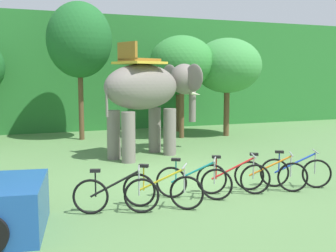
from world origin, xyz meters
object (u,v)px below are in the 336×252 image
(bike_black, at_px, (116,195))
(bike_red, at_px, (233,178))
(elephant, at_px, (150,91))
(tree_center_left, at_px, (227,66))
(bike_blue, at_px, (295,172))
(tree_center, at_px, (79,40))
(bike_yellow, at_px, (162,190))
(bike_teal, at_px, (194,182))
(tree_left, at_px, (179,69))
(tree_center_right, at_px, (182,62))
(bike_orange, at_px, (271,175))

(bike_black, distance_m, bike_red, 2.85)
(elephant, xyz_separation_m, bike_black, (-2.48, -5.40, -1.82))
(tree_center_left, height_order, bike_blue, tree_center_left)
(tree_center, height_order, bike_black, tree_center)
(bike_black, relative_size, bike_blue, 1.07)
(tree_center, bearing_deg, bike_yellow, -89.21)
(tree_center, distance_m, bike_red, 10.35)
(bike_teal, bearing_deg, bike_yellow, -157.60)
(tree_left, relative_size, bike_yellow, 2.95)
(tree_center, distance_m, bike_black, 10.52)
(bike_black, xyz_separation_m, bike_red, (2.83, 0.35, 0.00))
(tree_center_right, distance_m, tree_center_left, 2.15)
(tree_left, xyz_separation_m, bike_red, (-2.90, -10.44, -2.66))
(bike_orange, height_order, bike_blue, same)
(bike_yellow, height_order, bike_red, same)
(bike_yellow, distance_m, bike_red, 1.90)
(tree_left, xyz_separation_m, bike_blue, (-1.19, -10.47, -2.66))
(elephant, distance_m, bike_teal, 5.42)
(tree_center_left, bearing_deg, bike_blue, -107.66)
(elephant, relative_size, bike_blue, 2.70)
(tree_center, height_order, tree_center_right, tree_center)
(tree_center_left, bearing_deg, elephant, -145.90)
(bike_yellow, bearing_deg, tree_center_right, 65.08)
(bike_red, bearing_deg, bike_black, -172.88)
(elephant, xyz_separation_m, bike_red, (0.35, -5.05, -1.82))
(bike_red, distance_m, bike_orange, 0.96)
(elephant, xyz_separation_m, bike_yellow, (-1.51, -5.42, -1.82))
(tree_center_left, distance_m, bike_teal, 10.20)
(tree_center_left, bearing_deg, tree_center_right, 176.62)
(bike_black, bearing_deg, bike_blue, 4.07)
(elephant, relative_size, bike_black, 2.54)
(bike_black, height_order, bike_yellow, same)
(tree_center_right, bearing_deg, elephant, -127.59)
(bike_black, xyz_separation_m, bike_orange, (3.79, 0.27, 0.00))
(bike_red, bearing_deg, tree_left, 74.48)
(tree_center_left, xyz_separation_m, bike_black, (-7.16, -8.58, -2.77))
(bike_red, relative_size, bike_blue, 1.04)
(bike_teal, xyz_separation_m, bike_red, (1.00, 0.01, 0.00))
(tree_left, distance_m, bike_red, 11.15)
(tree_center_left, xyz_separation_m, bike_teal, (-5.33, -8.24, -2.77))
(bike_black, xyz_separation_m, bike_blue, (4.53, 0.32, 0.00))
(tree_center, relative_size, bike_blue, 3.73)
(bike_yellow, distance_m, bike_orange, 2.83)
(tree_center_left, distance_m, elephant, 5.74)
(bike_orange, bearing_deg, tree_center_left, 67.87)
(tree_center_left, relative_size, bike_red, 2.73)
(bike_black, distance_m, bike_teal, 1.86)
(bike_teal, height_order, bike_red, same)
(bike_blue, bearing_deg, elephant, 112.04)
(bike_red, xyz_separation_m, bike_orange, (0.95, -0.08, 0.00))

